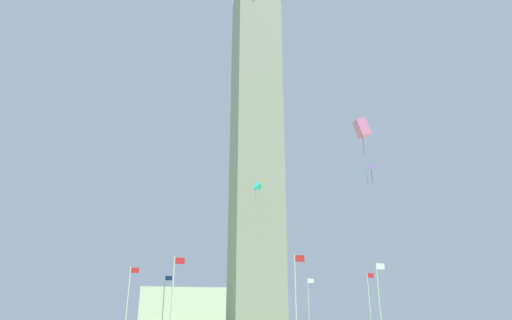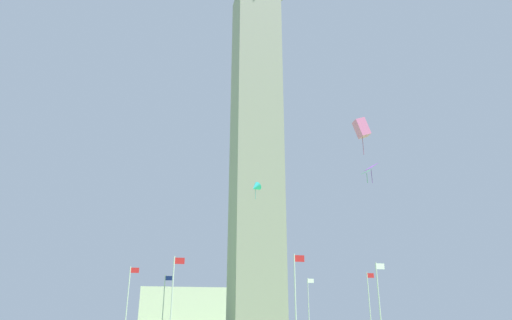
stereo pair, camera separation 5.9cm
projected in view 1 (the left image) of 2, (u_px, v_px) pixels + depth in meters
name	position (u px, v px, depth m)	size (l,w,h in m)	color
obelisk_monument	(256.00, 120.00, 64.76)	(6.66, 6.66, 60.55)	gray
flagpole_n	(369.00, 301.00, 59.67)	(1.12, 0.14, 8.53)	silver
flagpole_ne	(309.00, 303.00, 69.02)	(1.12, 0.14, 8.53)	silver
flagpole_e	(233.00, 303.00, 70.81)	(1.12, 0.14, 8.53)	silver
flagpole_se	(164.00, 302.00, 63.99)	(1.12, 0.14, 8.53)	silver
flagpole_s	(128.00, 299.00, 52.56)	(1.12, 0.14, 8.53)	silver
flagpole_sw	(173.00, 296.00, 43.21)	(1.12, 0.14, 8.53)	silver
flagpole_w	(296.00, 295.00, 41.41)	(1.12, 0.14, 8.53)	silver
flagpole_nw	(379.00, 298.00, 48.23)	(1.12, 0.14, 8.53)	silver
kite_green_diamond	(367.00, 172.00, 48.62)	(1.02, 1.08, 1.50)	green
kite_pink_box	(362.00, 128.00, 30.67)	(1.12, 0.76, 2.74)	pink
kite_cyan_delta	(256.00, 187.00, 45.26)	(1.46, 1.32, 1.88)	#33C6D1
kite_purple_diamond	(371.00, 168.00, 40.13)	(1.06, 1.20, 1.82)	purple
distant_building	(197.00, 308.00, 111.60)	(28.81, 15.08, 9.33)	beige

